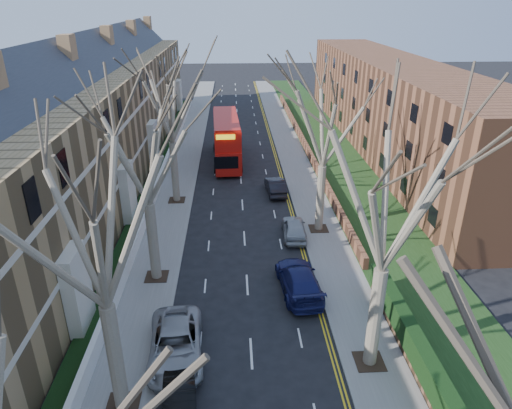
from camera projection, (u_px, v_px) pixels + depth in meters
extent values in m
cube|color=slate|center=(185.00, 160.00, 49.80)|extent=(3.00, 102.00, 0.12)
cube|color=slate|center=(294.00, 158.00, 50.37)|extent=(3.00, 102.00, 0.12)
cube|color=olive|center=(84.00, 138.00, 40.12)|extent=(9.00, 78.00, 10.00)
cube|color=#2D3138|center=(73.00, 67.00, 37.64)|extent=(4.67, 78.00, 4.67)
cube|color=beige|center=(137.00, 153.00, 40.95)|extent=(0.12, 78.00, 0.35)
cube|color=beige|center=(133.00, 115.00, 39.50)|extent=(0.12, 78.00, 0.35)
cube|color=brown|center=(390.00, 105.00, 52.50)|extent=(8.00, 54.00, 10.00)
cube|color=brown|center=(304.00, 143.00, 53.87)|extent=(0.35, 54.00, 0.90)
cube|color=white|center=(159.00, 183.00, 42.22)|extent=(0.30, 78.00, 1.00)
cube|color=#183212|center=(334.00, 157.00, 50.54)|extent=(6.00, 102.00, 0.06)
cylinder|color=#695C4B|center=(115.00, 358.00, 18.70)|extent=(0.64, 0.64, 5.25)
cube|color=#2D2116|center=(123.00, 405.00, 19.78)|extent=(1.40, 1.40, 0.05)
cylinder|color=#695C4B|center=(153.00, 242.00, 27.83)|extent=(0.64, 0.64, 5.07)
cube|color=#2D2116|center=(157.00, 276.00, 28.88)|extent=(1.40, 1.40, 0.05)
cylinder|color=#695C4B|center=(175.00, 172.00, 38.71)|extent=(0.60, 0.60, 5.25)
cube|color=#2D2116|center=(177.00, 200.00, 39.79)|extent=(1.40, 1.40, 0.05)
cylinder|color=#695C4B|center=(375.00, 318.00, 21.06)|extent=(0.64, 0.64, 5.25)
cube|color=#2D2116|center=(369.00, 361.00, 22.14)|extent=(1.40, 1.40, 0.05)
cylinder|color=#695C4B|center=(320.00, 198.00, 33.82)|extent=(0.60, 0.60, 5.07)
cube|color=#2D2116|center=(318.00, 229.00, 34.87)|extent=(1.40, 1.40, 0.05)
cube|color=#B7130D|center=(227.00, 148.00, 49.04)|extent=(3.06, 11.45, 2.27)
cube|color=#B7130D|center=(226.00, 128.00, 48.14)|extent=(3.04, 10.88, 2.06)
cube|color=black|center=(227.00, 144.00, 48.85)|extent=(3.04, 10.55, 0.93)
cube|color=black|center=(226.00, 127.00, 48.10)|extent=(3.03, 10.32, 0.93)
imported|color=black|center=(180.00, 403.00, 19.25)|extent=(1.75, 4.06, 1.30)
imported|color=#999B9F|center=(176.00, 344.00, 22.31)|extent=(2.99, 5.76, 1.55)
imported|color=#171B51|center=(299.00, 280.00, 27.35)|extent=(2.65, 5.64, 1.59)
imported|color=#9B9FA3|center=(294.00, 228.00, 33.70)|extent=(1.85, 4.24, 1.42)
imported|color=black|center=(275.00, 186.00, 41.19)|extent=(1.77, 4.37, 1.41)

